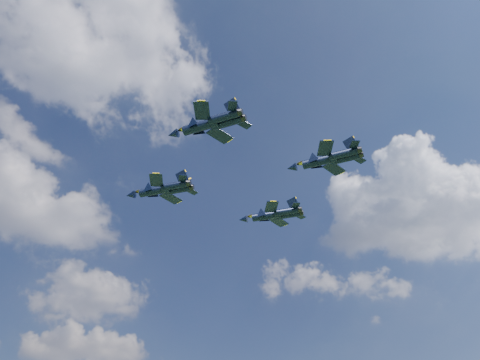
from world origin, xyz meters
name	(u,v)px	position (x,y,z in m)	size (l,w,h in m)	color
jet_lead	(153,191)	(-16.73, 15.49, 62.31)	(15.70, 15.28, 4.21)	black
jet_left	(198,127)	(-15.97, -10.72, 62.04)	(14.22, 15.59, 4.07)	black
jet_right	(265,216)	(11.00, 11.93, 60.85)	(15.11, 14.80, 4.07)	black
jet_slot	(317,161)	(9.58, -13.00, 60.63)	(13.98, 15.27, 3.99)	black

